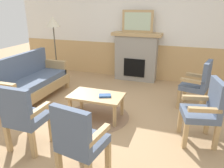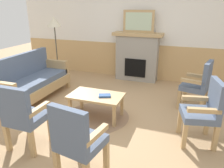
% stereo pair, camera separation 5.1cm
% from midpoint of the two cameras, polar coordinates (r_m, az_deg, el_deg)
% --- Properties ---
extents(ground_plane, '(14.00, 14.00, 0.00)m').
position_cam_midpoint_polar(ground_plane, '(4.01, -1.34, -9.05)').
color(ground_plane, tan).
extents(wall_back, '(7.20, 0.14, 2.70)m').
position_cam_midpoint_polar(wall_back, '(6.03, 7.71, 13.86)').
color(wall_back, white).
rests_on(wall_back, ground_plane).
extents(fireplace, '(1.30, 0.44, 1.28)m').
position_cam_midpoint_polar(fireplace, '(5.89, 6.89, 7.26)').
color(fireplace, gray).
rests_on(fireplace, ground_plane).
extents(framed_picture, '(0.80, 0.04, 0.56)m').
position_cam_midpoint_polar(framed_picture, '(5.76, 7.27, 16.08)').
color(framed_picture, tan).
rests_on(framed_picture, fireplace).
extents(couch, '(0.70, 1.80, 0.98)m').
position_cam_midpoint_polar(couch, '(4.96, -19.97, 0.60)').
color(couch, tan).
rests_on(couch, ground_plane).
extents(coffee_table, '(0.96, 0.56, 0.44)m').
position_cam_midpoint_polar(coffee_table, '(3.90, -3.82, -3.60)').
color(coffee_table, tan).
rests_on(coffee_table, ground_plane).
extents(round_rug, '(1.20, 1.20, 0.01)m').
position_cam_midpoint_polar(round_rug, '(4.07, -3.70, -8.53)').
color(round_rug, '#896B51').
rests_on(round_rug, ground_plane).
extents(book_on_table, '(0.25, 0.21, 0.03)m').
position_cam_midpoint_polar(book_on_table, '(3.80, -1.57, -3.07)').
color(book_on_table, navy).
rests_on(book_on_table, coffee_table).
extents(armchair_near_fireplace, '(0.58, 0.58, 0.98)m').
position_cam_midpoint_polar(armchair_near_fireplace, '(4.48, 22.26, 0.18)').
color(armchair_near_fireplace, tan).
rests_on(armchair_near_fireplace, ground_plane).
extents(armchair_by_window_left, '(0.57, 0.57, 0.98)m').
position_cam_midpoint_polar(armchair_by_window_left, '(3.42, 23.66, -6.15)').
color(armchair_by_window_left, tan).
rests_on(armchair_by_window_left, ground_plane).
extents(armchair_front_left, '(0.55, 0.55, 0.98)m').
position_cam_midpoint_polar(armchair_front_left, '(2.53, -8.60, -14.20)').
color(armchair_front_left, tan).
rests_on(armchair_front_left, ground_plane).
extents(armchair_front_center, '(0.48, 0.48, 0.98)m').
position_cam_midpoint_polar(armchair_front_center, '(3.22, -21.98, -7.50)').
color(armchair_front_center, tan).
rests_on(armchair_front_center, ground_plane).
extents(floor_lamp_by_couch, '(0.36, 0.36, 1.68)m').
position_cam_midpoint_polar(floor_lamp_by_couch, '(5.89, -14.73, 14.62)').
color(floor_lamp_by_couch, '#332D28').
rests_on(floor_lamp_by_couch, ground_plane).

